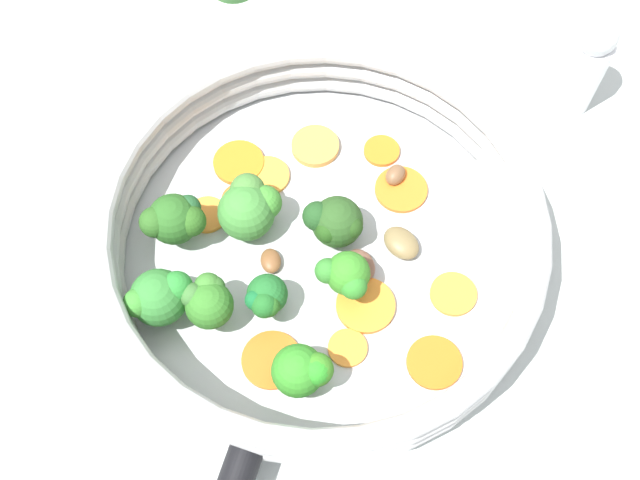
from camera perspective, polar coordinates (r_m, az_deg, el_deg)
The scene contains 30 objects.
ground_plane at distance 0.62m, azimuth 0.00°, elevation -1.36°, with size 4.00×4.00×0.00m, color #B3BAB8.
skillet at distance 0.61m, azimuth 0.00°, elevation -1.01°, with size 0.33×0.33×0.02m, color #B2B5B7.
skillet_rim_wall at distance 0.58m, azimuth 0.00°, elevation 0.57°, with size 0.35×0.35×0.06m.
skillet_rivet_left at distance 0.55m, azimuth -7.77°, elevation -13.53°, with size 0.01×0.01×0.01m, color #B0B8B8.
skillet_rivet_right at distance 0.55m, azimuth -2.19°, elevation -15.32°, with size 0.01×0.01×0.01m, color #B5B2B8.
carrot_slice_0 at distance 0.59m, azimuth 10.12°, elevation -4.07°, with size 0.04×0.04×0.00m, color orange.
carrot_slice_1 at distance 0.58m, azimuth 3.49°, elevation -4.99°, with size 0.05×0.05×0.00m, color orange.
carrot_slice_2 at distance 0.57m, azimuth 8.70°, elevation -9.21°, with size 0.04×0.04×0.00m, color orange.
carrot_slice_3 at distance 0.63m, azimuth 6.20°, elevation 3.85°, with size 0.04×0.04×0.00m, color orange.
carrot_slice_4 at distance 0.65m, azimuth 4.72°, elevation 6.79°, with size 0.03×0.03×0.00m, color orange.
carrot_slice_5 at distance 0.64m, azimuth -4.06°, elevation 4.90°, with size 0.04×0.04×0.00m, color orange.
carrot_slice_6 at distance 0.63m, azimuth -6.06°, elevation 3.03°, with size 0.03×0.03×0.00m, color orange.
carrot_slice_7 at distance 0.62m, azimuth -8.61°, elevation 1.93°, with size 0.03×0.03×0.00m, color orange.
carrot_slice_8 at distance 0.57m, azimuth 2.12°, elevation -8.22°, with size 0.03×0.03×0.00m, color orange.
carrot_slice_9 at distance 0.57m, azimuth -3.70°, elevation -9.10°, with size 0.05×0.05×0.00m, color #D7601B.
carrot_slice_10 at distance 0.64m, azimuth -6.22°, elevation 5.88°, with size 0.04×0.04×0.00m, color orange.
carrot_slice_11 at distance 0.65m, azimuth -0.37°, elevation 7.17°, with size 0.04×0.04×0.01m, color #EC943E.
broccoli_floret_0 at distance 0.57m, azimuth -12.15°, elevation -4.27°, with size 0.05×0.04×0.05m.
broccoli_floret_1 at distance 0.56m, azimuth 2.05°, elevation -2.71°, with size 0.04×0.04×0.04m.
broccoli_floret_2 at distance 0.59m, azimuth -5.41°, elevation 2.48°, with size 0.05×0.05×0.05m.
broccoli_floret_3 at distance 0.56m, azimuth -4.14°, elevation -4.44°, with size 0.03×0.04×0.04m.
broccoli_floret_4 at distance 0.54m, azimuth -1.27°, elevation -9.91°, with size 0.04×0.04×0.04m.
broccoli_floret_5 at distance 0.56m, azimuth -8.52°, elevation -4.63°, with size 0.04×0.04×0.05m.
broccoli_floret_6 at distance 0.58m, azimuth 1.15°, elevation 1.34°, with size 0.05×0.04×0.05m.
broccoli_floret_7 at distance 0.59m, azimuth -11.01°, elevation 1.56°, with size 0.05×0.04×0.05m.
mushroom_piece_0 at distance 0.59m, azimuth 3.11°, elevation -1.91°, with size 0.03×0.02×0.01m, color brown.
mushroom_piece_1 at distance 0.63m, azimuth 5.77°, elevation 4.95°, with size 0.02×0.02×0.01m, color brown.
mushroom_piece_2 at distance 0.60m, azimuth 6.22°, elevation -0.22°, with size 0.03×0.02×0.01m, color olive.
mushroom_piece_3 at distance 0.59m, azimuth -3.77°, elevation -1.59°, with size 0.02×0.02×0.01m, color brown.
salt_shaker at distance 0.70m, azimuth 19.48°, elevation 12.52°, with size 0.04×0.04×0.10m.
Camera 1 is at (0.04, 0.27, 0.56)m, focal length 42.00 mm.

